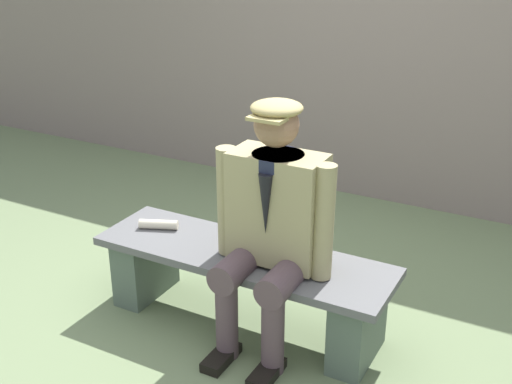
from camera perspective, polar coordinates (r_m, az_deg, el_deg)
ground_plane at (r=3.53m, az=-1.13°, el=-11.45°), size 30.00×30.00×0.00m
bench at (r=3.39m, az=-1.16°, el=-7.66°), size 1.58×0.47×0.43m
seated_man at (r=3.07m, az=1.37°, el=-2.47°), size 0.62×0.59×1.25m
rolled_magazine at (r=3.58m, az=-8.60°, el=-2.85°), size 0.22×0.13×0.05m
stadium_wall at (r=4.94m, az=10.83°, el=10.21°), size 12.00×0.24×1.89m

